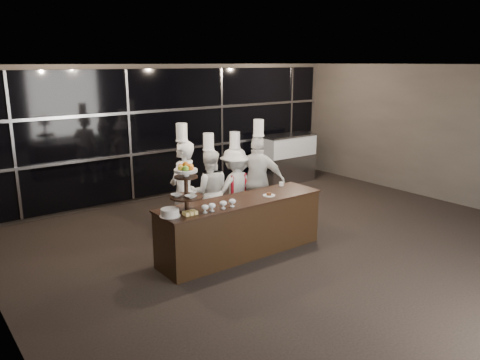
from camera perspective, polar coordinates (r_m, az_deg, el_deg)
room at (r=7.06m, az=12.61°, el=1.23°), size 10.00×10.00×10.00m
window_wall at (r=10.87m, az=-7.57°, el=5.93°), size 8.60×0.10×2.80m
buffet_counter at (r=7.57m, az=0.16°, el=-5.70°), size 2.84×0.74×0.92m
display_stand at (r=6.78m, az=-6.59°, el=-0.44°), size 0.48×0.48×0.74m
compotes at (r=6.91m, az=-2.67°, el=-3.01°), size 0.60×0.11×0.12m
layer_cake at (r=6.70m, az=-8.54°, el=-3.95°), size 0.30×0.30×0.11m
pastry_squares at (r=6.74m, az=-6.12°, el=-4.01°), size 0.20×0.13×0.05m
small_plate at (r=7.65m, az=3.54°, el=-1.83°), size 0.20×0.20×0.05m
chef_cup at (r=8.27m, az=5.06°, el=-0.48°), size 0.08×0.08×0.07m
display_case at (r=12.15m, az=5.77°, el=2.94°), size 1.49×0.65×1.24m
chef_a at (r=8.22m, az=-6.91°, el=-1.06°), size 0.76×0.68×2.04m
chef_b at (r=8.46m, az=-3.76°, el=-1.33°), size 0.93×0.85×1.83m
chef_c at (r=8.76m, az=-0.62°, el=-0.86°), size 0.98×0.57×1.81m
chef_d at (r=8.76m, az=2.21°, el=-0.09°), size 1.01×1.02×2.03m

